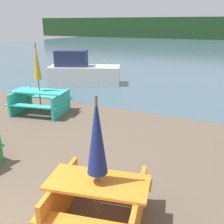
{
  "coord_description": "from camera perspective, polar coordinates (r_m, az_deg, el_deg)",
  "views": [
    {
      "loc": [
        3.08,
        -1.46,
        2.96
      ],
      "look_at": [
        0.44,
        4.12,
        0.85
      ],
      "focal_mm": 42.0,
      "sensor_mm": 36.0,
      "label": 1
    }
  ],
  "objects": [
    {
      "name": "water",
      "position": [
        33.52,
        20.43,
        12.65
      ],
      "size": [
        60.0,
        50.0,
        0.0
      ],
      "color": "#425B6B",
      "rests_on": "ground_plane"
    },
    {
      "name": "far_treeline",
      "position": [
        53.35,
        22.96,
        16.42
      ],
      "size": [
        80.0,
        1.6,
        4.0
      ],
      "color": "#1E3D1E",
      "rests_on": "water"
    },
    {
      "name": "picnic_table_orange",
      "position": [
        4.17,
        -3.05,
        -18.28
      ],
      "size": [
        1.76,
        1.66,
        0.74
      ],
      "rotation": [
        0.0,
        0.0,
        0.21
      ],
      "color": "orange",
      "rests_on": "ground_plane"
    },
    {
      "name": "picnic_table_teal",
      "position": [
        9.28,
        -15.36,
        2.62
      ],
      "size": [
        2.06,
        1.71,
        0.79
      ],
      "rotation": [
        0.0,
        0.0,
        0.2
      ],
      "color": "#33B7A8",
      "rests_on": "ground_plane"
    },
    {
      "name": "umbrella_gold",
      "position": [
        9.02,
        -16.07,
        10.39
      ],
      "size": [
        0.24,
        0.24,
        2.36
      ],
      "color": "brown",
      "rests_on": "ground_plane"
    },
    {
      "name": "umbrella_navy",
      "position": [
        3.65,
        -3.32,
        -5.37
      ],
      "size": [
        0.3,
        0.3,
        2.05
      ],
      "color": "brown",
      "rests_on": "ground_plane"
    },
    {
      "name": "boat",
      "position": [
        13.49,
        -6.58,
        8.76
      ],
      "size": [
        3.76,
        2.55,
        1.67
      ],
      "rotation": [
        0.0,
        0.0,
        0.39
      ],
      "color": "silver",
      "rests_on": "water"
    }
  ]
}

